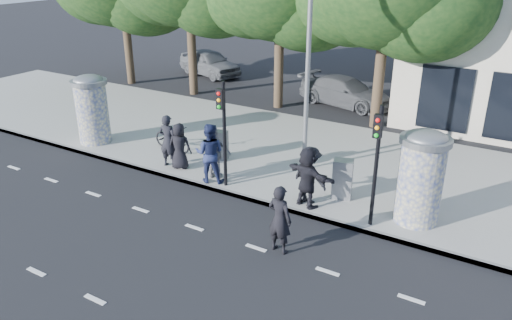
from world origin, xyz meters
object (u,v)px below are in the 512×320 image
Objects in this scene: ped_e at (215,153)px; cabinet_right at (342,179)px; car_right at (345,92)px; ped_f at (307,177)px; ad_column_left at (92,107)px; man_road at (280,219)px; car_left at (210,62)px; street_lamp at (309,29)px; ped_b at (168,141)px; bicycle at (172,138)px; traffic_pole_near at (223,124)px; traffic_pole_far at (377,155)px; cabinet_left at (220,145)px; ad_column_right at (421,175)px; ped_d at (310,175)px; ped_a at (180,146)px; ped_c at (210,153)px.

ped_e reaches higher than cabinet_right.
ped_f is at bearing -152.70° from car_right.
ad_column_left is 10.14m from cabinet_right.
car_left is (-12.84, 14.83, -0.15)m from man_road.
street_lamp is at bearing -44.81° from ped_f.
ped_b is 1.01× the size of ped_f.
ped_b is 1.52× the size of cabinet_right.
bicycle is at bearing 15.10° from ad_column_left.
man_road is 0.39× the size of car_right.
street_lamp reaches higher than car_right.
traffic_pole_near is (6.60, -0.71, 0.69)m from ad_column_left.
traffic_pole_far is at bearing -3.55° from ad_column_left.
traffic_pole_far is 19.28m from car_left.
street_lamp reaches higher than traffic_pole_near.
man_road is (9.76, -2.90, -0.62)m from ad_column_left.
street_lamp is 7.62× the size of cabinet_left.
ad_column_right is at bearing -23.73° from street_lamp.
traffic_pole_near is 1.85× the size of man_road.
traffic_pole_far is at bearing -57.04° from cabinet_right.
ad_column_right is 1.52× the size of ped_e.
ped_e is at bearing -105.94° from bicycle.
ped_e is 4.19m from cabinet_right.
car_left is at bearing -67.56° from ped_b.
ped_d is (5.33, 0.05, -0.05)m from ped_b.
street_lamp is (-4.40, 1.93, 3.26)m from ad_column_right.
car_left is 9.63m from car_right.
ped_b is 1.94m from ped_e.
ped_f is 2.35m from man_road.
ped_a reaches higher than bicycle.
ped_c is 0.32m from ped_e.
ped_b is 1.06× the size of ped_d.
street_lamp is at bearing 63.77° from traffic_pole_near.
bicycle is (-0.89, 1.23, -0.46)m from ped_b.
ad_column_left is at bearing -27.95° from ped_c.
ad_column_right is 6.47m from ped_c.
ped_d reaches higher than car_right.
car_left is at bearing 90.70° from car_right.
street_lamp is 5.08m from cabinet_left.
ad_column_left is 1.00× the size of ad_column_right.
ped_f is 0.39× the size of car_right.
ped_b is 6.24m from man_road.
ad_column_right reaches higher than car_right.
ped_a is (4.50, -0.32, -0.58)m from ad_column_left.
ped_f reaches higher than car_right.
ad_column_left is at bearing -146.84° from car_left.
ped_f is at bearing -95.84° from bicycle.
ped_d is (-3.02, -0.53, -0.51)m from ad_column_right.
street_lamp reaches higher than ped_f.
ped_c is 1.07× the size of ped_f.
car_left is at bearing 113.86° from cabinet_left.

